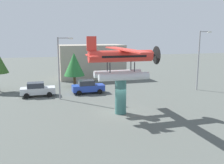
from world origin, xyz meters
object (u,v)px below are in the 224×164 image
display_pedestal (121,96)px  car_mid_blue (88,87)px  streetlight_primary (60,63)px  storefront_building (91,61)px  tree_east (74,64)px  streetlight_secondary (200,56)px  car_near_silver (37,89)px  floatplane_monument (122,61)px

display_pedestal → car_mid_blue: display_pedestal is taller
streetlight_primary → storefront_building: (6.62, 14.58, -1.36)m
car_mid_blue → storefront_building: 13.00m
streetlight_primary → tree_east: 7.23m
tree_east → streetlight_secondary: bearing=-22.3°
car_near_silver → tree_east: size_ratio=0.83×
display_pedestal → car_mid_blue: bearing=98.6°
tree_east → storefront_building: bearing=62.3°
display_pedestal → streetlight_secondary: streetlight_secondary is taller
floatplane_monument → streetlight_primary: 9.07m
car_mid_blue → tree_east: size_ratio=0.83×
car_mid_blue → display_pedestal: bearing=-81.4°
car_mid_blue → streetlight_primary: size_ratio=0.57×
car_near_silver → streetlight_secondary: (21.72, -2.27, 3.84)m
display_pedestal → streetlight_primary: 9.32m
streetlight_secondary → car_near_silver: bearing=174.0°
car_mid_blue → storefront_building: (3.03, 12.47, 2.06)m
floatplane_monument → storefront_building: floatplane_monument is taller
storefront_building → tree_east: 8.89m
car_mid_blue → tree_east: tree_east is taller
display_pedestal → streetlight_secondary: size_ratio=0.43×
floatplane_monument → storefront_building: bearing=86.7°
storefront_building → display_pedestal: bearing=-94.1°
car_near_silver → streetlight_primary: (2.79, -2.26, 3.42)m
floatplane_monument → car_near_silver: floatplane_monument is taller
floatplane_monument → car_mid_blue: bearing=99.8°
car_near_silver → storefront_building: (9.41, 12.32, 2.06)m
display_pedestal → streetlight_primary: size_ratio=0.47×
streetlight_primary → streetlight_secondary: 18.93m
tree_east → floatplane_monument: bearing=-79.4°
floatplane_monument → car_near_silver: bearing=129.8°
car_near_silver → streetlight_primary: 4.96m
streetlight_secondary → storefront_building: (-12.31, 14.59, -1.77)m
display_pedestal → floatplane_monument: 3.41m
streetlight_primary → floatplane_monument: bearing=-55.2°
streetlight_primary → display_pedestal: bearing=-55.9°
display_pedestal → car_mid_blue: 9.67m
car_mid_blue → floatplane_monument: bearing=-80.7°
car_near_silver → car_mid_blue: same height
display_pedestal → storefront_building: size_ratio=0.30×
floatplane_monument → tree_east: (-2.66, 14.14, -1.78)m
car_near_silver → storefront_building: size_ratio=0.37×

